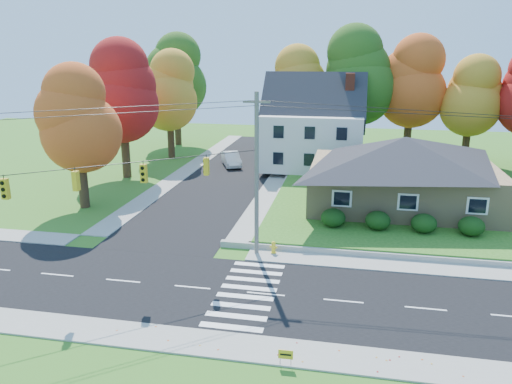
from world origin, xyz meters
TOP-DOWN VIEW (x-y plane):
  - ground at (0.00, 0.00)m, footprint 120.00×120.00m
  - road_main at (0.00, 0.00)m, footprint 90.00×8.00m
  - road_cross at (-8.00, 26.00)m, footprint 8.00×44.00m
  - sidewalk_north at (0.00, 5.00)m, footprint 90.00×2.00m
  - sidewalk_south at (0.00, -5.00)m, footprint 90.00×2.00m
  - lawn at (13.00, 21.00)m, footprint 30.00×30.00m
  - ranch_house at (8.00, 16.00)m, footprint 14.60×10.60m
  - colonial_house at (0.04, 28.00)m, footprint 10.40×8.40m
  - hedge_row at (7.50, 9.80)m, footprint 10.70×1.70m
  - traffic_infrastructure at (-0.15, 1.35)m, footprint 38.10×10.66m
  - tree_lot_0 at (-2.00, 34.00)m, footprint 6.72×6.72m
  - tree_lot_1 at (4.00, 33.00)m, footprint 7.84×7.84m
  - tree_lot_2 at (10.00, 34.00)m, footprint 7.28×7.28m
  - tree_lot_3 at (16.00, 33.00)m, footprint 6.16×6.16m
  - tree_west_0 at (-17.00, 12.00)m, footprint 6.16×6.16m
  - tree_west_1 at (-18.00, 22.00)m, footprint 7.28×7.28m
  - tree_west_2 at (-17.00, 32.00)m, footprint 6.72×6.72m
  - tree_west_3 at (-19.00, 40.00)m, footprint 7.84×7.84m
  - white_car at (-8.90, 28.77)m, footprint 3.32×4.91m
  - fire_hydrant at (-0.46, 5.38)m, footprint 0.48×0.37m
  - yard_sign at (1.85, -5.92)m, footprint 0.60×0.05m

SIDE VIEW (x-z plane):
  - ground at x=0.00m, z-range 0.00..0.00m
  - road_main at x=0.00m, z-range 0.00..0.02m
  - road_cross at x=-8.00m, z-range 0.00..0.02m
  - sidewalk_north at x=0.00m, z-range 0.00..0.08m
  - sidewalk_south at x=0.00m, z-range 0.00..0.08m
  - lawn at x=13.00m, z-range 0.00..0.50m
  - fire_hydrant at x=-0.46m, z-range -0.02..0.82m
  - yard_sign at x=1.85m, z-range 0.16..0.91m
  - white_car at x=-8.90m, z-range 0.02..1.55m
  - hedge_row at x=7.50m, z-range 0.50..1.77m
  - ranch_house at x=8.00m, z-range 0.57..5.97m
  - colonial_house at x=0.04m, z-range -0.22..9.38m
  - traffic_infrastructure at x=-0.15m, z-range 0.15..10.15m
  - tree_west_0 at x=-17.00m, z-range 1.42..12.89m
  - tree_lot_3 at x=16.00m, z-range 1.92..13.39m
  - tree_west_2 at x=-17.00m, z-range 1.55..14.06m
  - tree_lot_0 at x=-2.00m, z-range 2.05..14.56m
  - tree_west_1 at x=-18.00m, z-range 1.68..15.24m
  - tree_lot_2 at x=10.00m, z-range 2.18..15.74m
  - tree_west_3 at x=-19.00m, z-range 1.81..16.41m
  - tree_lot_1 at x=4.00m, z-range 2.31..16.91m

